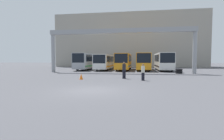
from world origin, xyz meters
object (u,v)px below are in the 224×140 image
bus_slot_0 (88,60)px  bus_slot_2 (124,61)px  bus_slot_4 (163,61)px  tire_stack (179,71)px  bus_slot_1 (106,61)px  traffic_cone (81,76)px  pedestrian_far_center (124,70)px  pedestrian_near_right (143,72)px  bus_slot_3 (143,61)px

bus_slot_0 → bus_slot_2: bus_slot_0 is taller
bus_slot_2 → bus_slot_4: 7.70m
bus_slot_4 → tire_stack: (1.32, -7.34, -1.54)m
bus_slot_4 → bus_slot_0: bearing=177.4°
bus_slot_1 → bus_slot_2: (3.83, -0.15, 0.09)m
bus_slot_4 → tire_stack: 7.61m
bus_slot_2 → traffic_cone: (-2.95, -17.85, -1.55)m
bus_slot_1 → tire_stack: bus_slot_1 is taller
bus_slot_0 → pedestrian_far_center: size_ratio=6.21×
bus_slot_2 → pedestrian_far_center: size_ratio=6.32×
pedestrian_far_center → pedestrian_near_right: 2.51m
bus_slot_4 → pedestrian_near_right: bus_slot_4 is taller
bus_slot_3 → tire_stack: bus_slot_3 is taller
bus_slot_2 → bus_slot_4: bearing=-5.9°
bus_slot_0 → tire_stack: bearing=-25.8°
bus_slot_1 → tire_stack: size_ratio=11.50×
bus_slot_3 → pedestrian_near_right: bearing=-91.1°
bus_slot_3 → bus_slot_2: bearing=-178.4°
bus_slot_1 → traffic_cone: bearing=-87.2°
bus_slot_0 → bus_slot_1: 3.84m
bus_slot_0 → traffic_cone: bearing=-75.2°
traffic_cone → tire_stack: tire_stack is taller
bus_slot_0 → pedestrian_far_center: (9.11, -16.25, -0.93)m
bus_slot_2 → pedestrian_near_right: bearing=-79.0°
tire_stack → pedestrian_near_right: bearing=-119.5°
bus_slot_2 → pedestrian_near_right: bus_slot_2 is taller
bus_slot_3 → tire_stack: bearing=-58.0°
tire_stack → bus_slot_0: bearing=154.2°
bus_slot_0 → bus_slot_4: bus_slot_0 is taller
traffic_cone → bus_slot_3: bearing=69.3°
bus_slot_1 → tire_stack: 15.32m
bus_slot_3 → traffic_cone: bearing=-110.7°
bus_slot_0 → bus_slot_2: 7.66m
bus_slot_3 → pedestrian_far_center: bearing=-98.2°
bus_slot_4 → bus_slot_2: bearing=174.1°
pedestrian_far_center → pedestrian_near_right: size_ratio=1.10×
pedestrian_far_center → tire_stack: (7.52, 8.22, -0.62)m
traffic_cone → tire_stack: bearing=39.2°
bus_slot_4 → pedestrian_near_right: size_ratio=5.98×
bus_slot_1 → bus_slot_4: size_ratio=1.19×
bus_slot_0 → bus_slot_2: size_ratio=0.98×
pedestrian_near_right → tire_stack: size_ratio=1.62×
bus_slot_1 → pedestrian_near_right: 19.44m
traffic_cone → bus_slot_0: bearing=104.8°
bus_slot_0 → bus_slot_3: size_ratio=0.97×
bus_slot_2 → bus_slot_3: bearing=1.6°
bus_slot_2 → pedestrian_near_right: 18.20m
bus_slot_0 → bus_slot_1: bus_slot_0 is taller
pedestrian_near_right → traffic_cone: (-6.43, -0.02, -0.58)m
pedestrian_far_center → traffic_cone: size_ratio=2.97×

